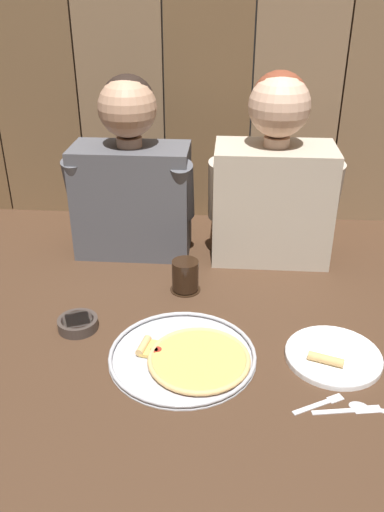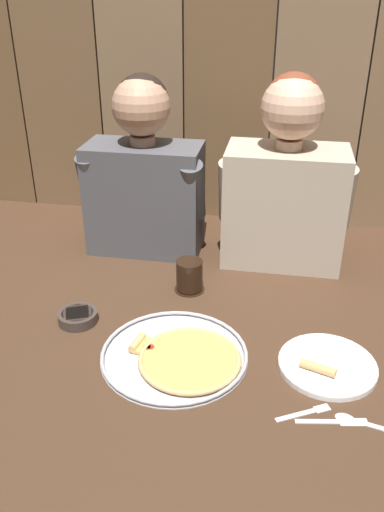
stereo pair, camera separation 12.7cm
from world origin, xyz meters
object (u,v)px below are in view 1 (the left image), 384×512
drinking_glass (185,276)px  dipping_bowl (78,323)px  pizza_tray (188,357)px  dinner_plate (333,356)px  diner_left (131,175)px  diner_right (274,178)px

drinking_glass → dipping_bowl: size_ratio=0.90×
pizza_tray → drinking_glass: drinking_glass is taller
dinner_plate → diner_left: bearing=137.2°
pizza_tray → dipping_bowl: bearing=159.9°
diner_left → diner_right: size_ratio=0.97×
dipping_bowl → diner_left: size_ratio=0.18×
pizza_tray → diner_left: size_ratio=0.63×
drinking_glass → dipping_bowl: 0.35m
pizza_tray → diner_left: diner_left is taller
dinner_plate → dipping_bowl: dinner_plate is taller
dinner_plate → dipping_bowl: size_ratio=2.21×
dipping_bowl → diner_right: 0.75m
pizza_tray → diner_right: 0.67m
diner_right → diner_left: bearing=-180.0°
diner_right → pizza_tray: bearing=-111.3°
pizza_tray → drinking_glass: (-0.04, 0.33, 0.04)m
drinking_glass → dipping_bowl: (-0.27, -0.22, -0.03)m
drinking_glass → diner_right: 0.43m
pizza_tray → dipping_bowl: size_ratio=3.41×
pizza_tray → dipping_bowl: dipping_bowl is taller
diner_right → dinner_plate: bearing=-76.4°
dinner_plate → dipping_bowl: (-0.66, 0.08, 0.01)m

